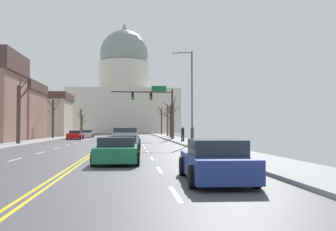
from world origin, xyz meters
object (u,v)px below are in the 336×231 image
(sedan_oncoming_00, at_px, (75,135))
(sedan_oncoming_01, at_px, (87,134))
(sedan_near_03, at_px, (124,145))
(pedestrian_00, at_px, (183,133))
(sedan_near_05, at_px, (216,162))
(sedan_near_00, at_px, (126,137))
(pedestrian_01, at_px, (192,133))
(pickup_truck_near_02, at_px, (125,139))
(sedan_near_04, at_px, (117,151))
(street_lamp_right, at_px, (190,90))
(sedan_near_01, at_px, (126,138))
(signal_gantry, at_px, (155,101))

(sedan_oncoming_00, height_order, sedan_oncoming_01, sedan_oncoming_01)
(sedan_near_03, relative_size, pedestrian_00, 2.76)
(sedan_near_05, bearing_deg, sedan_oncoming_00, 104.17)
(sedan_near_00, relative_size, pedestrian_00, 2.70)
(sedan_near_05, height_order, sedan_oncoming_00, sedan_near_05)
(pedestrian_01, bearing_deg, pickup_truck_near_02, -130.20)
(sedan_near_04, xyz_separation_m, pedestrian_01, (7.01, 21.16, 0.51))
(street_lamp_right, bearing_deg, sedan_near_03, -116.66)
(sedan_near_04, bearing_deg, sedan_near_01, 89.78)
(sedan_near_03, bearing_deg, sedan_near_01, 90.41)
(sedan_near_01, relative_size, pedestrian_01, 2.59)
(sedan_near_00, height_order, sedan_near_05, sedan_near_05)
(signal_gantry, xyz_separation_m, sedan_oncoming_01, (-10.45, 15.59, -4.42))
(sedan_near_00, xyz_separation_m, sedan_near_01, (0.05, -6.60, 0.06))
(sedan_near_01, distance_m, pedestrian_01, 7.18)
(sedan_near_04, xyz_separation_m, sedan_oncoming_01, (-6.82, 45.37, 0.01))
(sedan_oncoming_01, bearing_deg, signal_gantry, -56.15)
(pedestrian_01, bearing_deg, sedan_near_04, -108.33)
(sedan_oncoming_01, distance_m, pedestrian_01, 27.89)
(street_lamp_right, xyz_separation_m, sedan_near_00, (-6.20, 8.12, -4.74))
(street_lamp_right, bearing_deg, pedestrian_00, 89.74)
(sedan_oncoming_00, relative_size, pedestrian_01, 2.64)
(sedan_near_00, bearing_deg, sedan_oncoming_00, 128.35)
(signal_gantry, distance_m, sedan_oncoming_00, 12.76)
(signal_gantry, distance_m, sedan_near_04, 30.33)
(pedestrian_00, bearing_deg, sedan_oncoming_00, 137.87)
(street_lamp_right, height_order, sedan_near_00, street_lamp_right)
(signal_gantry, relative_size, sedan_near_01, 1.81)
(street_lamp_right, relative_size, sedan_near_05, 2.05)
(pickup_truck_near_02, relative_size, sedan_near_04, 1.30)
(signal_gantry, relative_size, sedan_near_03, 1.76)
(sedan_near_04, bearing_deg, sedan_near_00, 89.95)
(pedestrian_01, bearing_deg, pedestrian_00, 113.73)
(sedan_near_03, relative_size, sedan_near_05, 1.04)
(sedan_near_05, relative_size, pedestrian_01, 2.57)
(sedan_near_04, bearing_deg, sedan_oncoming_00, 101.53)
(street_lamp_right, distance_m, sedan_near_05, 24.50)
(signal_gantry, xyz_separation_m, sedan_near_00, (-3.62, -3.83, -4.46))
(sedan_oncoming_00, xyz_separation_m, pedestrian_01, (14.14, -13.84, 0.49))
(signal_gantry, distance_m, sedan_near_00, 6.90)
(signal_gantry, xyz_separation_m, pedestrian_01, (3.37, -8.63, -3.93))
(signal_gantry, xyz_separation_m, sedan_near_04, (-3.64, -29.79, -4.43))
(pedestrian_00, distance_m, pedestrian_01, 1.89)
(pickup_truck_near_02, relative_size, sedan_oncoming_00, 1.25)
(sedan_near_04, distance_m, sedan_near_05, 6.83)
(sedan_near_05, distance_m, pedestrian_00, 29.08)
(sedan_oncoming_00, bearing_deg, signal_gantry, -25.81)
(sedan_near_01, height_order, pedestrian_01, pedestrian_01)
(signal_gantry, xyz_separation_m, sedan_oncoming_00, (-10.77, 5.21, -4.42))
(sedan_near_00, distance_m, sedan_near_05, 32.14)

